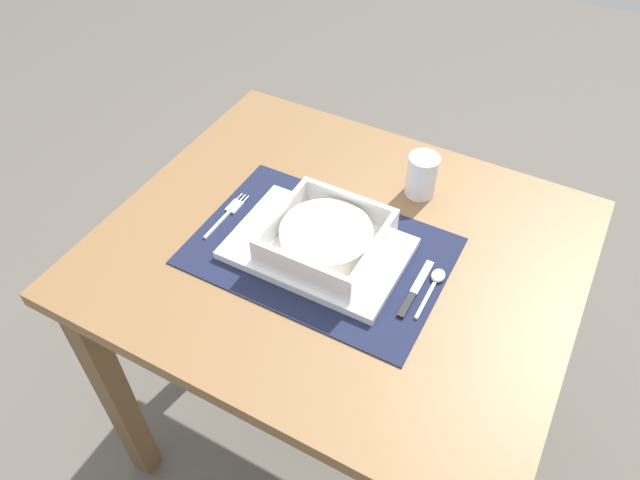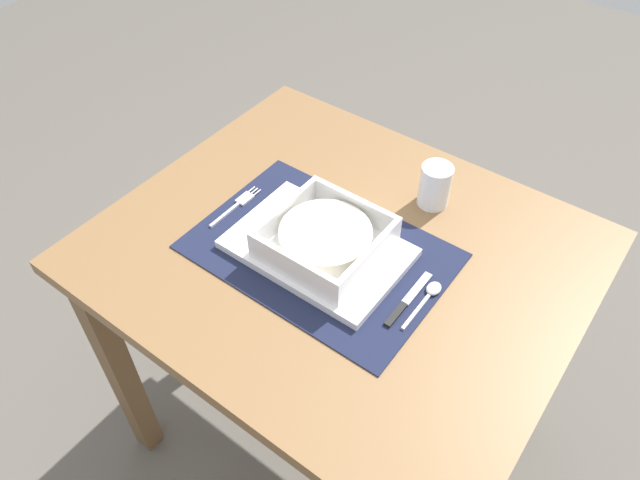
{
  "view_description": "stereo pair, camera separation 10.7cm",
  "coord_description": "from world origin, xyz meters",
  "views": [
    {
      "loc": [
        0.33,
        -0.68,
        1.53
      ],
      "look_at": [
        -0.02,
        -0.03,
        0.75
      ],
      "focal_mm": 33.56,
      "sensor_mm": 36.0,
      "label": 1
    },
    {
      "loc": [
        0.42,
        -0.63,
        1.53
      ],
      "look_at": [
        -0.02,
        -0.03,
        0.75
      ],
      "focal_mm": 33.56,
      "sensor_mm": 36.0,
      "label": 2
    }
  ],
  "objects": [
    {
      "name": "butter_knife",
      "position": [
        0.17,
        -0.04,
        0.73
      ],
      "size": [
        0.01,
        0.14,
        0.01
      ],
      "rotation": [
        0.0,
        0.0,
        -0.06
      ],
      "color": "black",
      "rests_on": "placemat"
    },
    {
      "name": "fork",
      "position": [
        -0.23,
        -0.03,
        0.73
      ],
      "size": [
        0.02,
        0.14,
        0.0
      ],
      "rotation": [
        0.0,
        0.0,
        0.06
      ],
      "color": "silver",
      "rests_on": "placemat"
    },
    {
      "name": "porridge_bowl",
      "position": [
        -0.01,
        -0.03,
        0.77
      ],
      "size": [
        0.19,
        0.19,
        0.06
      ],
      "color": "white",
      "rests_on": "serving_plate"
    },
    {
      "name": "drinking_glass",
      "position": [
        0.08,
        0.21,
        0.76
      ],
      "size": [
        0.06,
        0.06,
        0.09
      ],
      "color": "white",
      "rests_on": "dining_table"
    },
    {
      "name": "spoon",
      "position": [
        0.19,
        -0.0,
        0.73
      ],
      "size": [
        0.02,
        0.12,
        0.01
      ],
      "rotation": [
        0.0,
        0.0,
        0.05
      ],
      "color": "silver",
      "rests_on": "placemat"
    },
    {
      "name": "serving_plate",
      "position": [
        -0.03,
        -0.04,
        0.74
      ],
      "size": [
        0.31,
        0.21,
        0.02
      ],
      "primitive_type": "cube",
      "color": "white",
      "rests_on": "placemat"
    },
    {
      "name": "dining_table",
      "position": [
        0.0,
        0.0,
        0.61
      ],
      "size": [
        0.86,
        0.73,
        0.72
      ],
      "color": "brown",
      "rests_on": "ground"
    },
    {
      "name": "ground_plane",
      "position": [
        0.0,
        0.0,
        0.0
      ],
      "size": [
        6.0,
        6.0,
        0.0
      ],
      "primitive_type": "plane",
      "color": "#59544C"
    },
    {
      "name": "placemat",
      "position": [
        -0.02,
        -0.03,
        0.73
      ],
      "size": [
        0.46,
        0.32,
        0.0
      ],
      "primitive_type": "cube",
      "color": "#191E38",
      "rests_on": "dining_table"
    }
  ]
}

